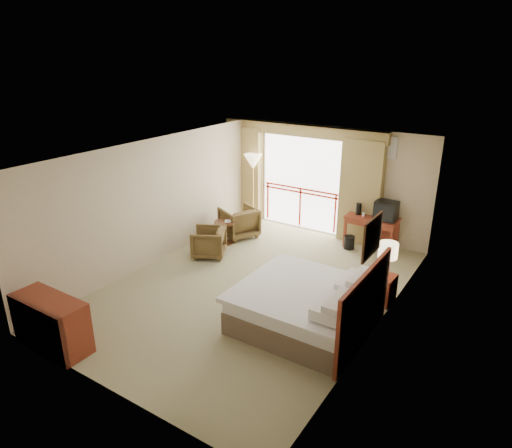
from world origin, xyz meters
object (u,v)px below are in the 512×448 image
Objects in this scene: bed at (308,306)px; armchair_near at (209,256)px; table_lamp at (388,251)px; wastebasket at (349,242)px; desk at (373,224)px; dresser at (51,324)px; tv at (386,211)px; armchair_far at (239,236)px; side_table at (225,229)px; nightstand at (383,289)px; floor_lamp at (253,164)px.

armchair_near is (-3.16, 1.31, -0.38)m from bed.
table_lamp reaches higher than wastebasket.
table_lamp reaches higher than desk.
dresser reaches higher than desk.
tv reaches higher than armchair_far.
tv is (-0.75, 2.20, -0.02)m from table_lamp.
desk is 3.81× the size of wastebasket.
wastebasket is 2.96m from side_table.
wastebasket is 2.74m from armchair_far.
desk is 3.87m from armchair_near.
nightstand is 3.98m from armchair_near.
wastebasket is at bearing 131.90° from armchair_far.
bed is 3.48m from wastebasket.
side_table is (-0.01, -0.56, 0.38)m from armchair_far.
tv is at bearing 89.01° from bed.
table_lamp is (0.81, 1.51, 0.64)m from bed.
nightstand is at bearing -27.09° from floor_lamp.
tv is (0.06, 3.71, 0.62)m from bed.
armchair_far is 1.14× the size of armchair_near.
floor_lamp reaches higher than tv.
wastebasket is at bearing 100.59° from bed.
desk is at bearing 68.91° from dresser.
side_table is (-3.04, -1.68, -0.22)m from desk.
bed is at bearing 39.92° from armchair_near.
desk is 0.92× the size of dresser.
wastebasket is (-0.70, -0.29, -0.84)m from tv.
wastebasket is at bearing 26.87° from side_table.
bed is at bearing -96.84° from tv.
desk is 0.50m from tv.
floor_lamp reaches higher than wastebasket.
floor_lamp reaches higher than side_table.
tv is 0.26× the size of floor_lamp.
desk is (-1.05, 2.30, 0.34)m from nightstand.
desk is at bearing 114.94° from table_lamp.
dresser is (0.21, -4.80, 0.05)m from side_table.
dresser is at bearing -111.57° from wastebasket.
wastebasket is 0.17× the size of floor_lamp.
side_table is at bearing 95.00° from dresser.
armchair_far is at bearing 164.42° from table_lamp.
side_table is at bearing 147.53° from bed.
armchair_far is at bearing 94.59° from dresser.
tv reaches higher than wastebasket.
armchair_near is 0.56× the size of dresser.
bed is 3.98× the size of nightstand.
wastebasket is 3.23m from floor_lamp.
table_lamp reaches higher than nightstand.
nightstand is at bearing -53.42° from wastebasket.
wastebasket is 0.43× the size of armchair_near.
desk reaches higher than armchair_far.
nightstand is at bearing 49.62° from dresser.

